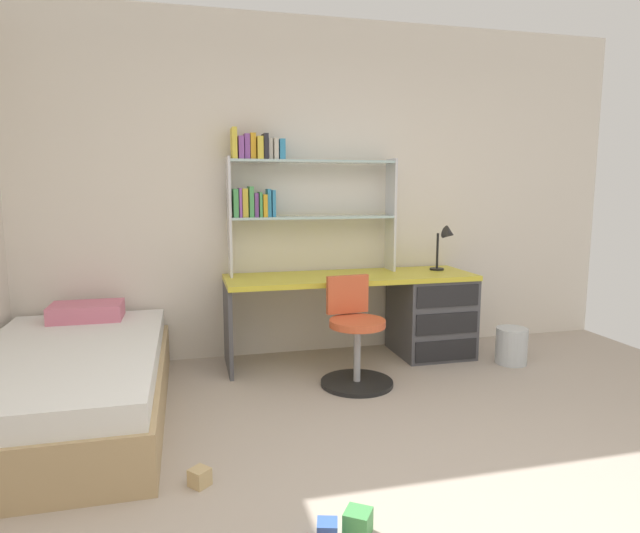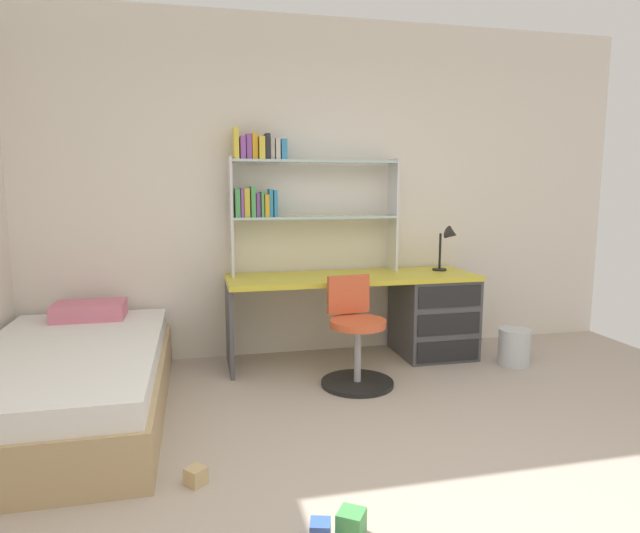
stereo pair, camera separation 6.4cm
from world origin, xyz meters
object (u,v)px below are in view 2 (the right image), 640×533
object	(u,v)px
waste_bin	(514,347)
toy_block_natural_2	(196,476)
toy_block_green_4	(351,523)
desk	(413,310)
bookshelf_hutch	(287,187)
desk_lamp	(449,241)
bed_platform	(69,382)
toy_block_blue_0	(320,531)
swivel_chair	(356,343)

from	to	relation	value
waste_bin	toy_block_natural_2	world-z (taller)	waste_bin
toy_block_natural_2	toy_block_green_4	xyz separation A→B (m)	(0.62, -0.53, 0.01)
desk	bookshelf_hutch	distance (m)	1.46
desk	desk_lamp	bearing A→B (deg)	6.94
bookshelf_hutch	desk_lamp	distance (m)	1.43
bookshelf_hutch	desk_lamp	xyz separation A→B (m)	(1.35, -0.15, -0.45)
bed_platform	toy_block_blue_0	xyz separation A→B (m)	(1.24, -1.50, -0.18)
swivel_chair	toy_block_blue_0	world-z (taller)	swivel_chair
desk_lamp	bookshelf_hutch	bearing A→B (deg)	173.56
bookshelf_hutch	waste_bin	distance (m)	2.22
swivel_chair	bed_platform	world-z (taller)	swivel_chair
desk	swivel_chair	size ratio (longest dim) A/B	2.61
toy_block_blue_0	toy_block_green_4	distance (m)	0.13
toy_block_blue_0	bookshelf_hutch	bearing A→B (deg)	83.49
swivel_chair	toy_block_natural_2	distance (m)	1.60
bed_platform	toy_block_green_4	size ratio (longest dim) A/B	19.46
desk	bookshelf_hutch	bearing A→B (deg)	169.39
bed_platform	bookshelf_hutch	bearing A→B (deg)	30.08
bed_platform	toy_block_green_4	bearing A→B (deg)	-47.49
bookshelf_hutch	swivel_chair	distance (m)	1.37
toy_block_blue_0	toy_block_natural_2	bearing A→B (deg)	132.20
swivel_chair	toy_block_green_4	distance (m)	1.74
bookshelf_hutch	waste_bin	size ratio (longest dim) A/B	4.73
desk_lamp	waste_bin	distance (m)	1.00
bookshelf_hutch	toy_block_natural_2	bearing A→B (deg)	-112.41
waste_bin	toy_block_green_4	size ratio (longest dim) A/B	2.81
waste_bin	bed_platform	bearing A→B (deg)	-175.15
bookshelf_hutch	toy_block_blue_0	bearing A→B (deg)	-96.51
swivel_chair	waste_bin	world-z (taller)	swivel_chair
desk_lamp	waste_bin	xyz separation A→B (m)	(0.38, -0.45, -0.82)
bed_platform	waste_bin	distance (m)	3.25
waste_bin	toy_block_natural_2	distance (m)	2.78
swivel_chair	waste_bin	size ratio (longest dim) A/B	2.65
swivel_chair	bookshelf_hutch	bearing A→B (deg)	117.16
toy_block_green_4	swivel_chair	bearing A→B (deg)	72.68
desk_lamp	desk	bearing A→B (deg)	-173.06
waste_bin	toy_block_natural_2	bearing A→B (deg)	-153.56
bookshelf_hutch	bed_platform	world-z (taller)	bookshelf_hutch
toy_block_blue_0	toy_block_natural_2	size ratio (longest dim) A/B	0.97
bookshelf_hutch	bed_platform	size ratio (longest dim) A/B	0.68
desk	toy_block_blue_0	bearing A→B (deg)	-120.78
bookshelf_hutch	toy_block_natural_2	xyz separation A→B (m)	(-0.76, -1.84, -1.36)
desk_lamp	toy_block_green_4	world-z (taller)	desk_lamp
desk_lamp	bed_platform	xyz separation A→B (m)	(-2.86, -0.72, -0.74)
waste_bin	toy_block_natural_2	xyz separation A→B (m)	(-2.49, -1.24, -0.10)
desk	toy_block_blue_0	xyz separation A→B (m)	(-1.30, -2.18, -0.35)
desk	waste_bin	xyz separation A→B (m)	(0.70, -0.41, -0.25)
desk	waste_bin	world-z (taller)	desk
desk_lamp	toy_block_natural_2	xyz separation A→B (m)	(-2.11, -1.68, -0.92)
desk_lamp	toy_block_blue_0	size ratio (longest dim) A/B	4.66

